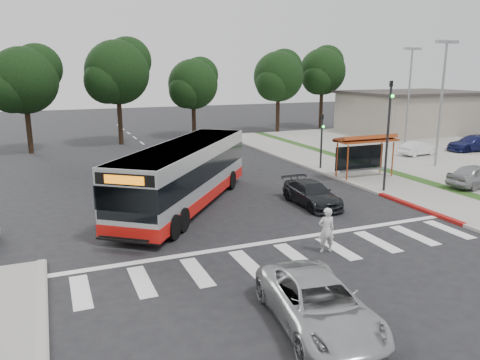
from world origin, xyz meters
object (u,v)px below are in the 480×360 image
transit_bus (185,176)px  silver_suv_south (319,304)px  dark_sedan (312,194)px  pedestrian (326,230)px

transit_bus → silver_suv_south: 13.12m
dark_sedan → silver_suv_south: size_ratio=0.85×
pedestrian → dark_sedan: size_ratio=0.42×
dark_sedan → silver_suv_south: bearing=-119.3°
transit_bus → pedestrian: bearing=-30.8°
pedestrian → silver_suv_south: (-3.27, -4.70, -0.21)m
transit_bus → silver_suv_south: (0.09, -13.09, -0.94)m
transit_bus → dark_sedan: (6.27, -2.43, -1.02)m
silver_suv_south → transit_bus: bearing=97.9°
transit_bus → silver_suv_south: transit_bus is taller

